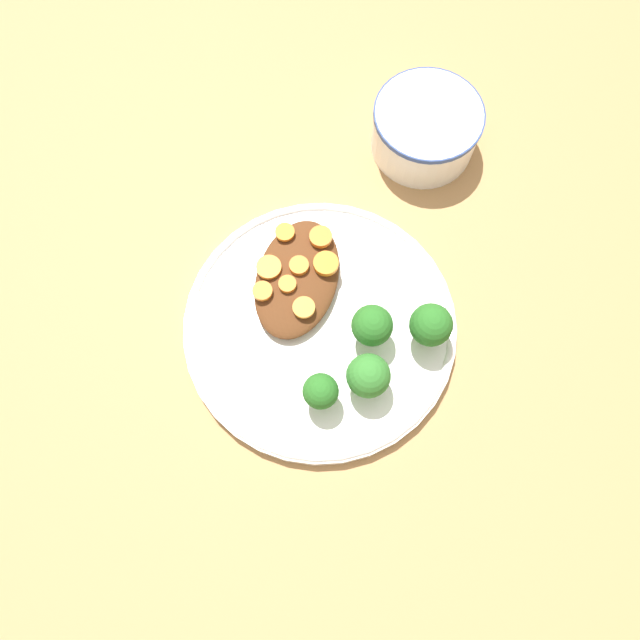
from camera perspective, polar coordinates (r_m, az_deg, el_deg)
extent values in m
plane|color=tan|center=(0.66, 0.00, -0.84)|extent=(4.00, 4.00, 0.00)
cylinder|color=white|center=(0.65, 0.00, -0.63)|extent=(0.28, 0.28, 0.02)
torus|color=white|center=(0.64, 0.00, -0.42)|extent=(0.28, 0.28, 0.01)
cylinder|color=white|center=(0.74, 9.60, 16.79)|extent=(0.12, 0.12, 0.06)
cylinder|color=#2D478C|center=(0.72, 9.95, 18.02)|extent=(0.12, 0.12, 0.01)
cylinder|color=white|center=(0.72, 9.86, 17.69)|extent=(0.10, 0.10, 0.01)
ellipsoid|color=#5B3319|center=(0.65, -2.11, 3.83)|extent=(0.14, 0.08, 0.02)
cylinder|color=#7FA85B|center=(0.63, 4.63, -1.14)|extent=(0.01, 0.01, 0.02)
sphere|color=#286B23|center=(0.61, 4.79, -0.49)|extent=(0.04, 0.04, 0.04)
cylinder|color=#759E51|center=(0.61, 0.06, -6.95)|extent=(0.01, 0.01, 0.02)
sphere|color=#286B23|center=(0.59, 0.06, -6.54)|extent=(0.03, 0.03, 0.03)
cylinder|color=#7FA85B|center=(0.62, 4.29, -5.60)|extent=(0.02, 0.02, 0.02)
sphere|color=#337A2D|center=(0.59, 4.45, -5.11)|extent=(0.04, 0.04, 0.04)
cylinder|color=#7FA85B|center=(0.63, 9.74, -1.13)|extent=(0.02, 0.02, 0.03)
sphere|color=#286B23|center=(0.61, 10.11, -0.44)|extent=(0.04, 0.04, 0.04)
cylinder|color=orange|center=(0.64, -1.93, 4.99)|extent=(0.02, 0.02, 0.01)
cylinder|color=orange|center=(0.63, -5.29, 2.66)|extent=(0.02, 0.02, 0.00)
cylinder|color=orange|center=(0.65, 0.06, 7.61)|extent=(0.02, 0.02, 0.01)
cylinder|color=orange|center=(0.66, -3.23, 8.02)|extent=(0.02, 0.02, 0.00)
cylinder|color=orange|center=(0.62, -1.49, 1.15)|extent=(0.02, 0.02, 0.00)
cylinder|color=orange|center=(0.63, -3.00, 3.30)|extent=(0.02, 0.02, 0.01)
cylinder|color=orange|center=(0.64, -4.70, 4.84)|extent=(0.03, 0.03, 0.00)
cylinder|color=orange|center=(0.64, 0.54, 5.18)|extent=(0.03, 0.03, 0.01)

